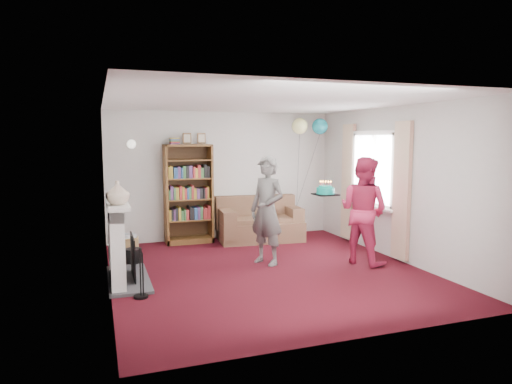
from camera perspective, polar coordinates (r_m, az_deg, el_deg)
name	(u,v)px	position (r m, az deg, el deg)	size (l,w,h in m)	color
ground	(267,271)	(6.95, 1.40, -9.81)	(5.00, 5.00, 0.00)	#380810
wall_back	(223,175)	(9.09, -4.18, 2.08)	(4.50, 0.02, 2.50)	silver
wall_left	(106,194)	(6.28, -18.25, -0.26)	(0.02, 5.00, 2.50)	silver
wall_right	(397,183)	(7.80, 17.17, 1.05)	(0.02, 5.00, 2.50)	silver
ceiling	(268,102)	(6.69, 1.46, 11.24)	(4.50, 5.00, 0.01)	white
fireplace	(121,245)	(6.60, -16.55, -6.39)	(0.55, 1.80, 1.12)	#3F3F42
window_bay	(373,183)	(8.26, 14.38, 1.10)	(0.14, 2.02, 2.20)	white
wall_sconce	(131,144)	(8.63, -15.31, 5.81)	(0.16, 0.23, 0.16)	gold
bookcase	(188,195)	(8.75, -8.49, -0.33)	(0.89, 0.42, 2.08)	#472B14
sofa	(259,223)	(8.97, 0.39, -3.95)	(1.60, 0.85, 0.85)	brown
wicker_basket	(128,244)	(8.27, -15.71, -6.33)	(0.36, 0.36, 0.33)	#987547
person_striped	(267,211)	(7.16, 1.39, -2.35)	(0.62, 0.41, 1.70)	black
person_magenta	(363,210)	(7.41, 13.28, -2.25)	(0.82, 0.64, 1.69)	#BA254C
birthday_cake	(325,191)	(7.29, 8.68, 0.15)	(0.34, 0.34, 0.22)	black
balloons	(310,126)	(9.13, 6.75, 8.16)	(0.75, 0.33, 1.73)	#3F3F3F
mantel_vase	(118,193)	(6.13, -16.92, -0.09)	(0.30, 0.30, 0.31)	beige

